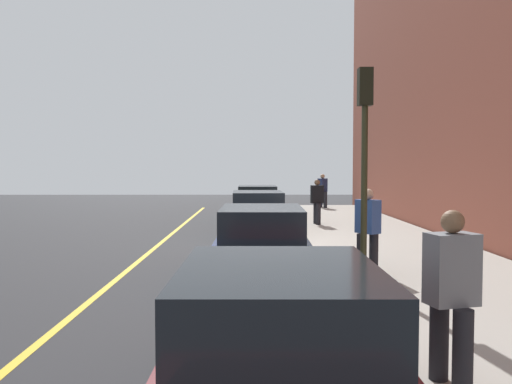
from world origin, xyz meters
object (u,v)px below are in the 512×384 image
parked_car_charcoal (258,214)px  pedestrian_black_coat (317,200)px  parked_car_maroon (279,352)px  pedestrian_blue_coat (368,228)px  parked_car_navy (262,244)px  pedestrian_navy_coat (322,190)px  traffic_light_pole (365,137)px  pedestrian_grey_coat (451,293)px  parked_car_green (257,203)px  rolling_suitcase (320,202)px

parked_car_charcoal → pedestrian_black_coat: pedestrian_black_coat is taller
parked_car_maroon → pedestrian_blue_coat: 6.71m
parked_car_navy → pedestrian_navy_coat: (17.33, -3.52, 0.34)m
pedestrian_blue_coat → parked_car_maroon: bearing=161.4°
parked_car_maroon → pedestrian_navy_coat: 23.79m
traffic_light_pole → pedestrian_grey_coat: bearing=178.0°
pedestrian_blue_coat → pedestrian_navy_coat: pedestrian_navy_coat is taller
parked_car_charcoal → parked_car_green: 5.29m
rolling_suitcase → pedestrian_grey_coat: bearing=175.8°
parked_car_navy → pedestrian_grey_coat: pedestrian_grey_coat is taller
parked_car_maroon → pedestrian_blue_coat: (6.35, -2.14, 0.31)m
parked_car_maroon → parked_car_charcoal: size_ratio=0.96×
parked_car_maroon → pedestrian_navy_coat: (23.53, -3.48, 0.35)m
parked_car_maroon → pedestrian_grey_coat: 1.89m
parked_car_navy → parked_car_green: (12.00, -0.01, -0.00)m
parked_car_green → pedestrian_blue_coat: size_ratio=2.45×
pedestrian_navy_coat → rolling_suitcase: (0.48, 0.07, -0.67)m
parked_car_maroon → parked_car_charcoal: 12.91m
pedestrian_black_coat → rolling_suitcase: size_ratio=1.86×
parked_car_maroon → pedestrian_black_coat: pedestrian_black_coat is taller
pedestrian_grey_coat → rolling_suitcase: size_ratio=1.92×
parked_car_maroon → traffic_light_pole: size_ratio=1.03×
parked_car_green → traffic_light_pole: traffic_light_pole is taller
parked_car_maroon → pedestrian_black_coat: size_ratio=2.44×
parked_car_green → rolling_suitcase: bearing=-30.6°
traffic_light_pole → rolling_suitcase: traffic_light_pole is taller
pedestrian_blue_coat → pedestrian_black_coat: 9.08m
parked_car_maroon → traffic_light_pole: bearing=-18.7°
pedestrian_black_coat → rolling_suitcase: 8.69m
parked_car_maroon → pedestrian_blue_coat: size_ratio=2.41×
parked_car_charcoal → traffic_light_pole: 7.90m
parked_car_charcoal → traffic_light_pole: size_ratio=1.07×
pedestrian_blue_coat → pedestrian_grey_coat: size_ratio=0.98×
parked_car_charcoal → pedestrian_blue_coat: bearing=-161.4°
pedestrian_navy_coat → traffic_light_pole: (-17.98, 1.60, 1.78)m
parked_car_charcoal → rolling_suitcase: bearing=-17.4°
traffic_light_pole → rolling_suitcase: size_ratio=4.42×
parked_car_charcoal → rolling_suitcase: (11.11, -3.48, -0.33)m
pedestrian_navy_coat → pedestrian_black_coat: bearing=171.1°
pedestrian_black_coat → traffic_light_pole: bearing=178.1°
rolling_suitcase → traffic_light_pole: bearing=175.3°
parked_car_charcoal → pedestrian_blue_coat: pedestrian_blue_coat is taller
pedestrian_navy_coat → pedestrian_grey_coat: bearing=175.6°
parked_car_green → pedestrian_grey_coat: pedestrian_grey_coat is taller
pedestrian_grey_coat → pedestrian_navy_coat: bearing=-4.4°
parked_car_green → traffic_light_pole: 12.97m
traffic_light_pole → parked_car_charcoal: bearing=14.9°
pedestrian_blue_coat → pedestrian_navy_coat: (17.18, -1.34, 0.04)m
parked_car_charcoal → rolling_suitcase: parked_car_charcoal is taller
pedestrian_blue_coat → pedestrian_navy_coat: bearing=-4.5°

